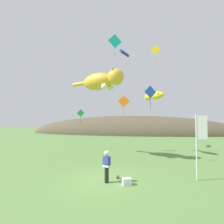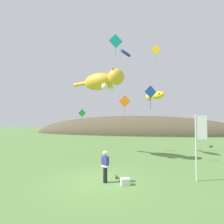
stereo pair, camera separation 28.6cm
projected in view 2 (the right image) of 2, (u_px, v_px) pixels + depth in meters
The scene contains 14 objects.
ground_plane at pixel (99, 181), 10.11m from camera, with size 120.00×120.00×0.00m, color #5B8442.
distant_hill_ridge at pixel (134, 134), 42.06m from camera, with size 50.66×13.25×8.69m.
festival_attendant at pixel (105, 166), 9.95m from camera, with size 0.49×0.44×1.77m.
kite_spool at pixel (117, 177), 10.60m from camera, with size 0.13×0.23×0.23m.
picnic_cooler at pixel (125, 182), 9.56m from camera, with size 0.58×0.49×0.36m.
festival_banner_pole at pixel (199, 137), 10.23m from camera, with size 0.66×0.08×3.87m.
kite_giant_cat at pixel (102, 81), 16.37m from camera, with size 5.76×3.42×1.90m.
kite_fish_windsock at pixel (156, 96), 17.89m from camera, with size 2.03×2.83×0.86m.
kite_tube_streamer at pixel (126, 53), 21.51m from camera, with size 1.12×2.02×0.44m.
kite_diamond_gold at pixel (156, 50), 16.29m from camera, with size 0.93×0.12×1.83m.
kite_diamond_blue at pixel (151, 92), 14.44m from camera, with size 0.98×0.51×1.99m.
kite_diamond_orange at pixel (125, 101), 19.08m from camera, with size 1.33×0.06×2.23m.
kite_diamond_teal at pixel (116, 41), 18.56m from camera, with size 1.41×0.68×2.45m.
kite_diamond_green at pixel (82, 113), 22.91m from camera, with size 0.89×0.53×1.93m.
Camera 2 is at (2.65, -9.94, 3.64)m, focal length 28.00 mm.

